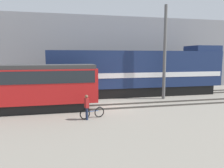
{
  "coord_description": "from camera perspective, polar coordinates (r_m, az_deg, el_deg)",
  "views": [
    {
      "loc": [
        -4.05,
        -17.64,
        4.15
      ],
      "look_at": [
        0.09,
        0.48,
        1.8
      ],
      "focal_mm": 35.0,
      "sensor_mm": 36.0,
      "label": 1
    }
  ],
  "objects": [
    {
      "name": "ground_plane",
      "position": [
        18.57,
        0.05,
        -5.71
      ],
      "size": [
        120.0,
        120.0,
        0.0
      ],
      "primitive_type": "plane",
      "color": "slate"
    },
    {
      "name": "person",
      "position": [
        14.45,
        -6.64,
        -5.41
      ],
      "size": [
        0.3,
        0.4,
        1.66
      ],
      "color": "#232D4C",
      "rests_on": "ground"
    },
    {
      "name": "freight_locomotive",
      "position": [
        23.36,
        6.9,
        3.07
      ],
      "size": [
        18.37,
        3.04,
        5.32
      ],
      "color": "black",
      "rests_on": "ground"
    },
    {
      "name": "track_near",
      "position": [
        18.06,
        0.42,
        -5.85
      ],
      "size": [
        60.0,
        1.5,
        0.14
      ],
      "color": "#47423D",
      "rests_on": "ground"
    },
    {
      "name": "streetcar",
      "position": [
        17.59,
        -24.03,
        -0.37
      ],
      "size": [
        12.03,
        2.54,
        3.53
      ],
      "color": "black",
      "rests_on": "ground"
    },
    {
      "name": "building_backdrop",
      "position": [
        30.28,
        -5.24,
        7.99
      ],
      "size": [
        47.38,
        6.0,
        9.16
      ],
      "color": "gray",
      "rests_on": "ground"
    },
    {
      "name": "track_far",
      "position": [
        22.67,
        -2.38,
        -3.17
      ],
      "size": [
        60.0,
        1.51,
        0.14
      ],
      "color": "#47423D",
      "rests_on": "ground"
    },
    {
      "name": "bicycle",
      "position": [
        14.9,
        -5.18,
        -7.55
      ],
      "size": [
        1.73,
        0.61,
        0.78
      ],
      "color": "black",
      "rests_on": "ground"
    },
    {
      "name": "utility_pole_left",
      "position": [
        21.79,
        13.6,
        7.92
      ],
      "size": [
        0.3,
        0.3,
        8.99
      ],
      "color": "#595959",
      "rests_on": "ground"
    }
  ]
}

